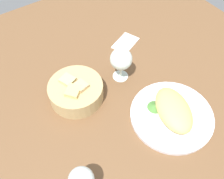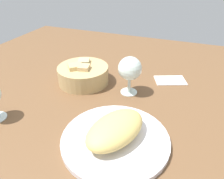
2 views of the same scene
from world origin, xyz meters
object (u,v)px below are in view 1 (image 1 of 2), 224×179
object	(u,v)px
wine_glass_near	(121,60)
bread_basket	(76,91)
plate	(172,115)
folded_napkin	(126,43)

from	to	relation	value
wine_glass_near	bread_basket	bearing A→B (deg)	87.07
plate	bread_basket	bearing A→B (deg)	41.59
folded_napkin	bread_basket	bearing A→B (deg)	0.21
folded_napkin	plate	bearing A→B (deg)	54.80
plate	folded_napkin	xyz separation A→B (cm)	(36.36, -8.33, -0.30)
wine_glass_near	folded_napkin	bearing A→B (deg)	-42.29
plate	folded_napkin	distance (cm)	37.30
bread_basket	folded_napkin	distance (cm)	32.27
wine_glass_near	folded_napkin	size ratio (longest dim) A/B	1.17
plate	bread_basket	world-z (taller)	bread_basket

